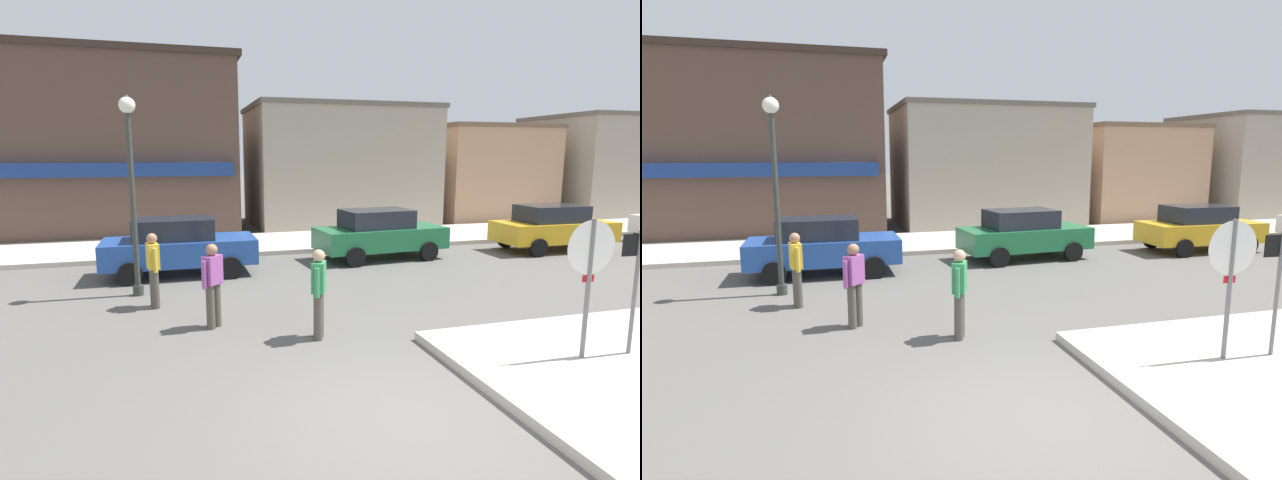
{
  "view_description": "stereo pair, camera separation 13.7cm",
  "coord_description": "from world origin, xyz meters",
  "views": [
    {
      "loc": [
        -2.67,
        -5.23,
        3.22
      ],
      "look_at": [
        0.14,
        4.5,
        1.5
      ],
      "focal_mm": 28.0,
      "sensor_mm": 36.0,
      "label": 1
    },
    {
      "loc": [
        -2.53,
        -5.26,
        3.22
      ],
      "look_at": [
        0.14,
        4.5,
        1.5
      ],
      "focal_mm": 28.0,
      "sensor_mm": 36.0,
      "label": 2
    }
  ],
  "objects": [
    {
      "name": "stop_sign",
      "position": [
        3.25,
        0.67,
        1.52
      ],
      "size": [
        0.82,
        0.08,
        2.3
      ],
      "color": "slate",
      "rests_on": "ground"
    },
    {
      "name": "parked_car_third",
      "position": [
        9.62,
        8.73,
        0.81
      ],
      "size": [
        4.04,
        1.95,
        1.56
      ],
      "color": "gold",
      "rests_on": "ground"
    },
    {
      "name": "building_storefront_right_near",
      "position": [
        19.56,
        16.96,
        2.65
      ],
      "size": [
        6.5,
        5.92,
        5.3
      ],
      "color": "#9E9384",
      "rests_on": "ground"
    },
    {
      "name": "building_storefront_left_mid",
      "position": [
        12.51,
        17.73,
        2.36
      ],
      "size": [
        5.96,
        5.7,
        4.71
      ],
      "color": "tan",
      "rests_on": "ground"
    },
    {
      "name": "pedestrian_kerb_side",
      "position": [
        -0.34,
        2.94,
        0.87
      ],
      "size": [
        0.35,
        0.54,
        1.61
      ],
      "color": "#4C473D",
      "rests_on": "ground"
    },
    {
      "name": "pedestrian_crossing_far",
      "position": [
        -3.21,
        5.67,
        0.87
      ],
      "size": [
        0.29,
        0.56,
        1.61
      ],
      "color": "#4C473D",
      "rests_on": "ground"
    },
    {
      "name": "kerb_far",
      "position": [
        0.0,
        12.49,
        0.07
      ],
      "size": [
        80.0,
        4.0,
        0.15
      ],
      "primitive_type": "cube",
      "color": "beige",
      "rests_on": "ground"
    },
    {
      "name": "pedestrian_crossing_near",
      "position": [
        -2.09,
        4.02,
        0.87
      ],
      "size": [
        0.45,
        0.46,
        1.61
      ],
      "color": "#4C473D",
      "rests_on": "ground"
    },
    {
      "name": "lamp_post",
      "position": [
        -3.62,
        6.77,
        2.96
      ],
      "size": [
        0.36,
        0.36,
        4.54
      ],
      "color": "#333833",
      "rests_on": "ground"
    },
    {
      "name": "building_storefront_left_near",
      "position": [
        4.68,
        17.37,
        2.72
      ],
      "size": [
        8.16,
        6.1,
        5.43
      ],
      "color": "#9E9384",
      "rests_on": "ground"
    },
    {
      "name": "building_corner_shop",
      "position": [
        -5.8,
        18.21,
        3.59
      ],
      "size": [
        11.47,
        7.93,
        7.17
      ],
      "color": "brown",
      "rests_on": "ground"
    },
    {
      "name": "parked_car_second",
      "position": [
        3.39,
        9.09,
        0.81
      ],
      "size": [
        4.13,
        2.13,
        1.56
      ],
      "color": "#1E6B3D",
      "rests_on": "ground"
    },
    {
      "name": "ground_plane",
      "position": [
        0.0,
        0.0,
        0.0
      ],
      "size": [
        160.0,
        160.0,
        0.0
      ],
      "primitive_type": "plane",
      "color": "#5B5954"
    },
    {
      "name": "parked_car_nearest",
      "position": [
        -2.67,
        8.58,
        0.81
      ],
      "size": [
        4.01,
        1.9,
        1.56
      ],
      "color": "#234C9E",
      "rests_on": "ground"
    },
    {
      "name": "one_way_sign",
      "position": [
        4.07,
        0.59,
        1.33
      ],
      "size": [
        0.6,
        0.07,
        2.1
      ],
      "color": "slate",
      "rests_on": "ground"
    }
  ]
}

